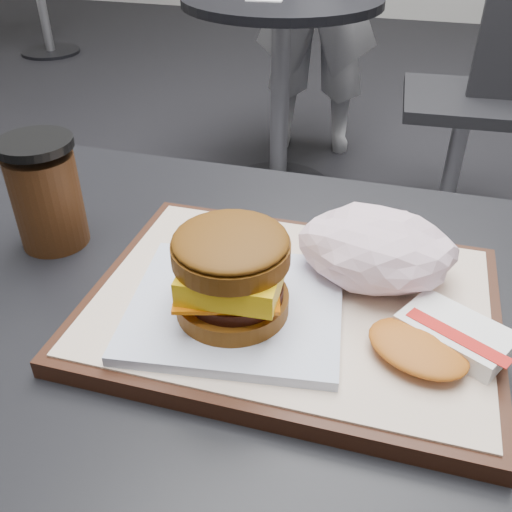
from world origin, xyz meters
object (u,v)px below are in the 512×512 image
object	(u,v)px
crumpled_wrapper	(377,249)
neighbor_chair	(492,88)
coffee_cup	(46,196)
neighbor_table	(281,54)
hash_brown	(438,340)
customer_table	(238,429)
breakfast_sandwich	(233,281)
serving_tray	(291,306)

from	to	relation	value
crumpled_wrapper	neighbor_chair	distance (m)	1.59
coffee_cup	neighbor_table	bearing A→B (deg)	94.28
hash_brown	crumpled_wrapper	world-z (taller)	crumpled_wrapper
customer_table	hash_brown	size ratio (longest dim) A/B	5.93
customer_table	neighbor_table	distance (m)	1.69
hash_brown	customer_table	bearing A→B (deg)	171.21
breakfast_sandwich	crumpled_wrapper	distance (m)	0.15
customer_table	hash_brown	bearing A→B (deg)	-8.79
neighbor_chair	coffee_cup	bearing A→B (deg)	-111.64
neighbor_table	neighbor_chair	bearing A→B (deg)	-3.91
coffee_cup	neighbor_table	world-z (taller)	coffee_cup
serving_tray	crumpled_wrapper	size ratio (longest dim) A/B	2.56
breakfast_sandwich	hash_brown	xyz separation A→B (m)	(0.18, 0.01, -0.03)
customer_table	neighbor_table	world-z (taller)	customer_table
breakfast_sandwich	neighbor_chair	size ratio (longest dim) A/B	0.24
coffee_cup	serving_tray	bearing A→B (deg)	-10.14
customer_table	hash_brown	xyz separation A→B (m)	(0.19, -0.03, 0.22)
serving_tray	breakfast_sandwich	bearing A→B (deg)	-137.84
customer_table	crumpled_wrapper	xyz separation A→B (m)	(0.13, 0.06, 0.24)
crumpled_wrapper	neighbor_table	size ratio (longest dim) A/B	0.20
breakfast_sandwich	hash_brown	bearing A→B (deg)	1.98
customer_table	neighbor_chair	distance (m)	1.65
serving_tray	neighbor_table	world-z (taller)	serving_tray
serving_tray	crumpled_wrapper	world-z (taller)	crumpled_wrapper
crumpled_wrapper	neighbor_chair	size ratio (longest dim) A/B	0.17
serving_tray	neighbor_chair	world-z (taller)	neighbor_chair
breakfast_sandwich	neighbor_table	size ratio (longest dim) A/B	0.28
hash_brown	coffee_cup	bearing A→B (deg)	168.54
neighbor_chair	customer_table	bearing A→B (deg)	-103.43
serving_tray	neighbor_chair	distance (m)	1.65
crumpled_wrapper	neighbor_table	xyz separation A→B (m)	(-0.48, 1.59, -0.27)
breakfast_sandwich	hash_brown	size ratio (longest dim) A/B	1.56
coffee_cup	hash_brown	bearing A→B (deg)	-11.46
crumpled_wrapper	neighbor_table	bearing A→B (deg)	106.68
breakfast_sandwich	hash_brown	world-z (taller)	breakfast_sandwich
coffee_cup	neighbor_chair	world-z (taller)	coffee_cup
serving_tray	hash_brown	size ratio (longest dim) A/B	2.82
serving_tray	coffee_cup	bearing A→B (deg)	169.86
serving_tray	crumpled_wrapper	bearing A→B (deg)	37.57
neighbor_table	crumpled_wrapper	bearing A→B (deg)	-73.32
serving_tray	neighbor_chair	xyz separation A→B (m)	(0.33, 1.60, -0.27)
customer_table	coffee_cup	xyz separation A→B (m)	(-0.23, 0.06, 0.24)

